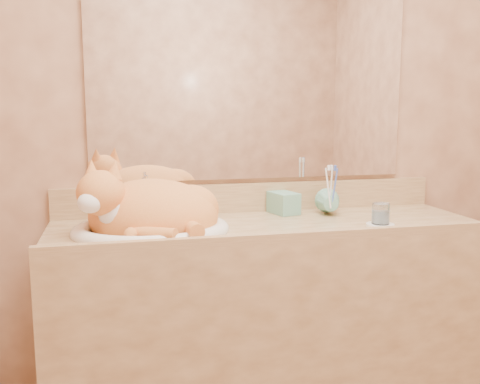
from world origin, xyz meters
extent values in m
cube|color=#8C5B3F|center=(0.00, 1.00, 1.25)|extent=(2.40, 0.02, 2.50)
cube|color=white|center=(0.00, 0.99, 1.39)|extent=(1.30, 0.02, 0.80)
imported|color=#6AAA93|center=(0.13, 0.85, 0.95)|extent=(0.11, 0.11, 0.20)
imported|color=#6AAA93|center=(0.28, 0.80, 0.90)|extent=(0.12, 0.12, 0.09)
cylinder|color=white|center=(0.38, 0.60, 0.85)|extent=(0.10, 0.10, 0.01)
cylinder|color=silver|center=(0.38, 0.60, 0.90)|extent=(0.06, 0.06, 0.08)
cylinder|color=white|center=(-0.58, 0.84, 0.90)|extent=(0.04, 0.04, 0.11)
camera|label=1|loc=(-0.55, -1.14, 1.28)|focal=40.00mm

